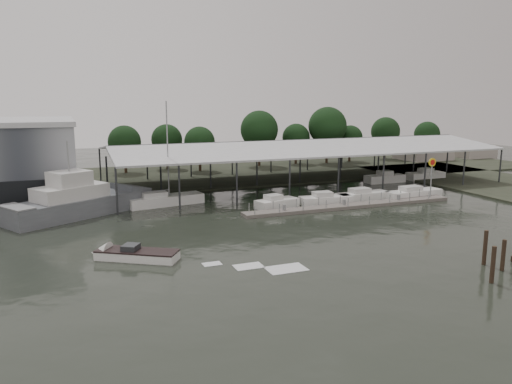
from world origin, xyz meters
name	(u,v)px	position (x,y,z in m)	size (l,w,h in m)	color
ground	(271,241)	(0.00, 0.00, 0.00)	(200.00, 200.00, 0.00)	#242922
land_strip_far	(173,176)	(0.00, 42.00, 0.10)	(140.00, 30.00, 0.30)	#393C2D
covered_boat_shed	(300,144)	(17.00, 28.00, 6.13)	(58.24, 24.00, 6.96)	silver
floating_dock	(351,206)	(15.00, 10.00, 0.20)	(28.00, 2.00, 1.40)	slate
shell_fuel_sign	(432,171)	(27.00, 9.99, 3.93)	(1.10, 0.18, 5.55)	gray
distant_commercial_buildings	(439,151)	(59.03, 44.69, 1.84)	(22.00, 8.00, 4.00)	gray
grey_trawler	(80,202)	(-15.96, 17.81, 1.58)	(16.93, 12.59, 8.84)	slate
white_sailboat	(164,200)	(-5.96, 19.71, 0.65)	(9.76, 4.15, 13.01)	white
speedboat_underway	(130,254)	(-12.86, -0.48, 0.39)	(16.43, 10.95, 2.00)	white
moored_cruiser_0	(276,203)	(6.45, 13.24, 0.61)	(5.76, 3.40, 1.70)	white
moored_cruiser_1	(325,200)	(12.94, 12.72, 0.61)	(6.78, 2.78, 1.70)	white
moored_cruiser_2	(362,196)	(18.71, 13.23, 0.61)	(7.59, 2.67, 1.70)	white
moored_cruiser_3	(413,193)	(25.90, 12.04, 0.61)	(8.45, 2.83, 1.70)	white
horizon_tree_line	(291,133)	(24.97, 47.92, 6.37)	(69.38, 10.55, 11.52)	#322216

